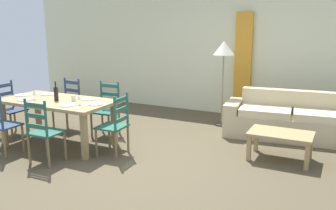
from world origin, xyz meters
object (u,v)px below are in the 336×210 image
(dining_table, at_px, (57,105))
(couch, at_px, (292,121))
(dining_chair_near_right, at_px, (43,131))
(coffee_table, at_px, (281,137))
(dining_chair_head_west, at_px, (10,108))
(wine_bottle, at_px, (56,94))
(coffee_cup_primary, at_px, (74,98))
(wine_glass_near_right, at_px, (79,98))
(dining_chair_far_right, at_px, (107,109))
(dining_chair_head_east, at_px, (115,125))
(standing_lamp, at_px, (224,53))
(dining_chair_near_left, at_px, (1,124))
(dining_chair_far_left, at_px, (68,104))
(wine_glass_near_left, at_px, (34,93))

(dining_table, relative_size, couch, 0.81)
(dining_chair_near_right, relative_size, coffee_table, 1.07)
(dining_table, relative_size, dining_chair_near_right, 1.98)
(dining_table, relative_size, dining_chair_head_west, 1.98)
(wine_bottle, relative_size, coffee_cup_primary, 3.51)
(wine_glass_near_right, distance_m, couch, 3.65)
(dining_chair_near_right, bearing_deg, dining_chair_far_right, 89.78)
(dining_table, distance_m, dining_chair_head_east, 1.16)
(coffee_table, bearing_deg, dining_chair_far_right, -177.19)
(dining_chair_head_east, bearing_deg, dining_table, 178.72)
(dining_table, height_order, standing_lamp, standing_lamp)
(couch, xyz_separation_m, standing_lamp, (-1.34, 0.18, 1.12))
(dining_table, bearing_deg, dining_chair_far_right, 60.07)
(dining_chair_near_right, xyz_separation_m, dining_chair_head_east, (0.72, 0.72, 0.00))
(dining_chair_far_right, xyz_separation_m, dining_chair_head_east, (0.72, -0.78, 0.00))
(dining_chair_near_left, relative_size, dining_chair_near_right, 1.00)
(couch, bearing_deg, standing_lamp, 172.15)
(dining_chair_far_left, xyz_separation_m, dining_chair_far_right, (0.88, 0.01, 0.00))
(dining_chair_near_left, distance_m, standing_lamp, 4.05)
(couch, relative_size, coffee_table, 2.62)
(wine_glass_near_right, bearing_deg, wine_glass_near_left, -178.36)
(dining_chair_far_right, relative_size, wine_bottle, 3.04)
(dining_chair_far_left, bearing_deg, couch, 19.59)
(wine_bottle, relative_size, coffee_table, 0.35)
(dining_chair_near_left, distance_m, dining_chair_near_right, 0.85)
(wine_glass_near_right, xyz_separation_m, standing_lamp, (1.49, 2.43, 0.55))
(wine_glass_near_left, relative_size, standing_lamp, 0.10)
(dining_chair_near_right, xyz_separation_m, wine_bottle, (-0.38, 0.69, 0.39))
(wine_glass_near_right, relative_size, coffee_table, 0.18)
(dining_chair_near_right, relative_size, dining_chair_head_east, 1.00)
(dining_chair_far_right, height_order, dining_chair_head_east, same)
(dining_chair_near_right, xyz_separation_m, dining_chair_far_right, (0.01, 1.50, 0.00))
(dining_chair_near_right, relative_size, dining_chair_far_left, 1.00)
(dining_chair_head_west, distance_m, coffee_table, 4.66)
(wine_glass_near_right, relative_size, couch, 0.07)
(dining_chair_far_left, distance_m, dining_chair_head_east, 1.77)
(wine_glass_near_right, height_order, standing_lamp, standing_lamp)
(wine_bottle, xyz_separation_m, standing_lamp, (2.01, 2.36, 0.54))
(dining_chair_head_east, distance_m, standing_lamp, 2.67)
(dining_table, xyz_separation_m, coffee_table, (3.42, 0.90, -0.31))
(dining_chair_near_right, distance_m, wine_glass_near_right, 0.74)
(dining_table, bearing_deg, couch, 31.83)
(dining_chair_head_east, xyz_separation_m, wine_bottle, (-1.10, -0.03, 0.39))
(wine_glass_near_left, relative_size, wine_glass_near_right, 1.00)
(wine_glass_near_right, distance_m, coffee_cup_primary, 0.34)
(dining_chair_near_left, xyz_separation_m, coffee_cup_primary, (0.72, 0.83, 0.32))
(dining_chair_far_left, xyz_separation_m, wine_glass_near_right, (1.02, -0.87, 0.38))
(dining_chair_head_east, distance_m, coffee_cup_primary, 0.91)
(dining_table, bearing_deg, wine_bottle, -50.27)
(wine_bottle, distance_m, wine_glass_near_left, 0.39)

